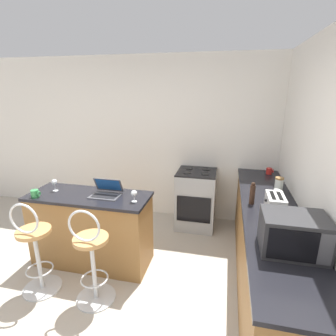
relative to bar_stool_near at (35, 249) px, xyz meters
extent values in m
plane|color=#ADA393|center=(0.64, -0.29, -0.50)|extent=(20.00, 20.00, 0.00)
cube|color=silver|center=(0.64, 2.11, 0.80)|extent=(12.00, 0.06, 2.60)
cube|color=olive|center=(0.32, 0.58, -0.07)|extent=(1.41, 0.53, 0.86)
cube|color=black|center=(0.32, 0.58, 0.38)|extent=(1.44, 0.56, 0.03)
cube|color=olive|center=(2.35, 0.65, -0.07)|extent=(0.57, 2.87, 0.86)
cube|color=black|center=(2.35, 0.65, 0.38)|extent=(0.60, 2.90, 0.03)
cylinder|color=silver|center=(0.00, 0.02, -0.49)|extent=(0.40, 0.40, 0.02)
cylinder|color=silver|center=(0.00, 0.02, -0.15)|extent=(0.04, 0.04, 0.68)
torus|color=silver|center=(0.00, 0.02, -0.25)|extent=(0.28, 0.28, 0.02)
cylinder|color=#B7844C|center=(0.00, 0.02, 0.20)|extent=(0.34, 0.34, 0.04)
torus|color=silver|center=(0.00, -0.08, 0.39)|extent=(0.32, 0.02, 0.32)
cylinder|color=silver|center=(0.64, 0.02, -0.49)|extent=(0.40, 0.40, 0.02)
cylinder|color=silver|center=(0.64, 0.02, -0.15)|extent=(0.04, 0.04, 0.68)
torus|color=silver|center=(0.64, 0.02, -0.25)|extent=(0.28, 0.28, 0.02)
cylinder|color=#B7844C|center=(0.64, 0.02, 0.20)|extent=(0.34, 0.34, 0.04)
torus|color=silver|center=(0.64, -0.08, 0.39)|extent=(0.32, 0.02, 0.32)
cube|color=#47474C|center=(0.53, 0.57, 0.41)|extent=(0.34, 0.20, 0.01)
cube|color=black|center=(0.53, 0.56, 0.41)|extent=(0.29, 0.11, 0.00)
cube|color=#47474C|center=(0.53, 0.69, 0.50)|extent=(0.34, 0.09, 0.18)
cube|color=#19478C|center=(0.53, 0.68, 0.51)|extent=(0.30, 0.07, 0.15)
cube|color=#2D2D30|center=(2.39, -0.08, 0.55)|extent=(0.46, 0.34, 0.29)
cube|color=black|center=(2.35, -0.25, 0.55)|extent=(0.33, 0.01, 0.24)
cube|color=#4C4C51|center=(2.56, -0.25, 0.55)|extent=(0.09, 0.01, 0.24)
cube|color=silver|center=(2.36, 0.56, 0.50)|extent=(0.16, 0.31, 0.19)
cube|color=black|center=(2.33, 0.56, 0.59)|extent=(0.04, 0.22, 0.00)
cube|color=black|center=(2.39, 0.56, 0.59)|extent=(0.04, 0.22, 0.00)
cube|color=black|center=(2.27, 0.56, 0.53)|extent=(0.02, 0.02, 0.02)
cube|color=#9EA3A8|center=(1.45, 1.78, -0.06)|extent=(0.58, 0.57, 0.88)
cube|color=black|center=(1.45, 1.49, -0.09)|extent=(0.49, 0.01, 0.40)
cube|color=black|center=(1.45, 1.78, 0.39)|extent=(0.58, 0.57, 0.02)
cylinder|color=black|center=(1.32, 1.66, 0.41)|extent=(0.11, 0.11, 0.01)
cylinder|color=black|center=(1.58, 1.66, 0.41)|extent=(0.11, 0.11, 0.01)
cylinder|color=black|center=(1.32, 1.89, 0.41)|extent=(0.11, 0.11, 0.01)
cylinder|color=black|center=(1.58, 1.89, 0.41)|extent=(0.11, 0.11, 0.01)
cylinder|color=silver|center=(0.91, 0.51, 0.40)|extent=(0.06, 0.06, 0.00)
cylinder|color=silver|center=(0.91, 0.51, 0.44)|extent=(0.01, 0.01, 0.07)
sphere|color=silver|center=(0.91, 0.51, 0.50)|extent=(0.07, 0.07, 0.07)
cylinder|color=silver|center=(2.48, 1.11, 0.49)|extent=(0.09, 0.09, 0.18)
cylinder|color=olive|center=(2.48, 1.11, 0.60)|extent=(0.10, 0.10, 0.02)
cylinder|color=silver|center=(-0.13, 0.61, 0.40)|extent=(0.06, 0.06, 0.00)
cylinder|color=silver|center=(-0.13, 0.61, 0.45)|extent=(0.01, 0.01, 0.08)
sphere|color=silver|center=(-0.13, 0.61, 0.52)|extent=(0.07, 0.07, 0.07)
cylinder|color=#331E14|center=(2.16, 0.75, 0.51)|extent=(0.05, 0.05, 0.21)
sphere|color=#331E14|center=(2.16, 0.75, 0.63)|extent=(0.04, 0.04, 0.04)
cylinder|color=#338447|center=(-0.24, 0.38, 0.44)|extent=(0.09, 0.09, 0.09)
torus|color=#338447|center=(-0.18, 0.38, 0.45)|extent=(0.01, 0.06, 0.06)
cylinder|color=red|center=(2.48, 1.89, 0.45)|extent=(0.08, 0.08, 0.09)
torus|color=red|center=(2.53, 1.89, 0.45)|extent=(0.01, 0.06, 0.06)
cylinder|color=white|center=(2.45, 0.97, 0.45)|extent=(0.08, 0.08, 0.10)
torus|color=white|center=(2.50, 0.97, 0.46)|extent=(0.01, 0.06, 0.06)
camera|label=1|loc=(1.86, -1.98, 1.58)|focal=28.00mm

